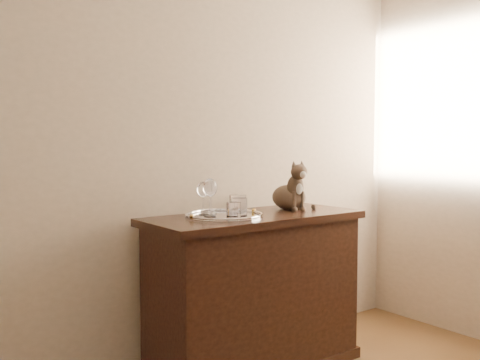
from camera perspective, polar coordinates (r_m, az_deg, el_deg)
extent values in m
cube|color=tan|center=(2.79, -12.26, 6.32)|extent=(4.00, 0.10, 2.70)
cylinder|color=silver|center=(2.76, -1.71, -3.88)|extent=(0.40, 0.40, 0.01)
cylinder|color=silver|center=(2.73, -0.09, -2.90)|extent=(0.08, 0.08, 0.09)
cylinder|color=white|center=(2.65, -0.69, -3.25)|extent=(0.07, 0.07, 0.08)
cylinder|color=white|center=(2.81, -0.25, -2.62)|extent=(0.09, 0.09, 0.10)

